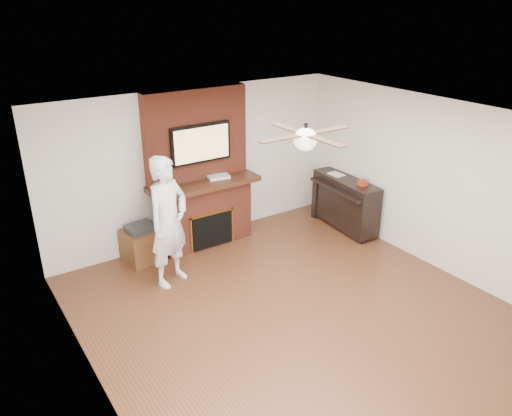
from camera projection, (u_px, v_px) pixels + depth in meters
room_shell at (302, 227)px, 5.91m from camera, size 5.36×5.86×2.86m
fireplace at (201, 185)px, 7.95m from camera, size 1.78×0.64×2.50m
tv at (201, 144)px, 7.65m from camera, size 1.00×0.08×0.60m
ceiling_fan at (305, 138)px, 5.48m from camera, size 1.21×1.21×0.31m
person at (169, 222)px, 6.81m from camera, size 0.81×0.69×1.86m
side_table at (142, 244)px, 7.63m from camera, size 0.58×0.58×0.60m
piano at (345, 202)px, 8.61m from camera, size 0.62×1.41×1.00m
cable_box at (218, 177)px, 7.97m from camera, size 0.37×0.25×0.05m
candle_orange at (199, 245)px, 8.05m from camera, size 0.07×0.07×0.13m
candle_green at (210, 244)px, 8.15m from camera, size 0.07×0.07×0.08m
candle_cream at (215, 240)px, 8.26m from camera, size 0.07×0.07×0.09m
candle_blue at (219, 240)px, 8.25m from camera, size 0.06×0.06×0.08m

